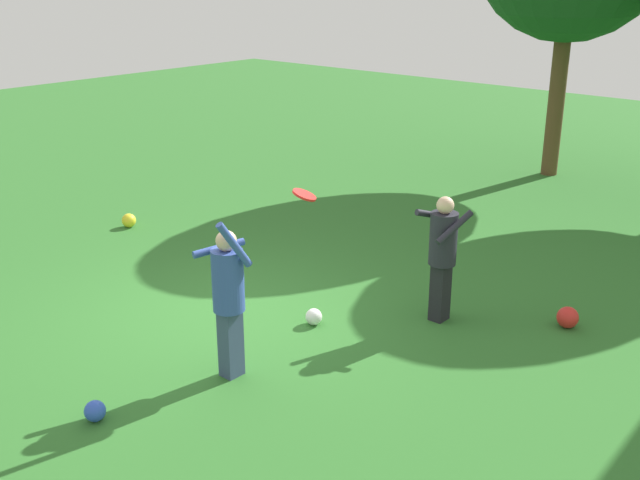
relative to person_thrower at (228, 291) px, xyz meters
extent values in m
plane|color=#2D6B28|center=(-1.23, 1.01, -0.99)|extent=(40.00, 40.00, 0.00)
cube|color=#38476B|center=(0.00, 0.00, -0.60)|extent=(0.19, 0.22, 0.78)
cylinder|color=#334C9E|center=(0.00, 0.00, 0.12)|extent=(0.34, 0.34, 0.68)
sphere|color=beige|center=(0.00, 0.00, 0.56)|extent=(0.22, 0.22, 0.22)
cylinder|color=#334C9E|center=(-0.19, 0.06, 0.42)|extent=(0.26, 0.58, 0.12)
cylinder|color=#334C9E|center=(0.19, -0.06, 0.58)|extent=(0.19, 0.38, 0.53)
cube|color=black|center=(0.96, 2.65, -0.62)|extent=(0.19, 0.22, 0.76)
cylinder|color=#23232D|center=(0.96, 2.65, 0.09)|extent=(0.34, 0.34, 0.66)
sphere|color=beige|center=(0.96, 2.65, 0.51)|extent=(0.21, 0.21, 0.21)
cylinder|color=#23232D|center=(1.14, 2.58, 0.29)|extent=(0.26, 0.51, 0.37)
cylinder|color=#23232D|center=(0.77, 2.72, 0.33)|extent=(0.27, 0.55, 0.23)
cylinder|color=red|center=(0.29, 0.88, 0.91)|extent=(0.37, 0.37, 0.12)
sphere|color=red|center=(2.27, 3.50, -0.86)|extent=(0.27, 0.27, 0.27)
sphere|color=white|center=(-0.14, 1.51, -0.89)|extent=(0.21, 0.21, 0.21)
sphere|color=yellow|center=(-4.98, 2.22, -0.87)|extent=(0.24, 0.24, 0.24)
sphere|color=blue|center=(-0.35, -1.49, -0.89)|extent=(0.21, 0.21, 0.21)
cylinder|color=brown|center=(-1.13, 10.23, 0.76)|extent=(0.34, 0.34, 3.50)
camera|label=1|loc=(5.49, -4.85, 3.21)|focal=42.47mm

